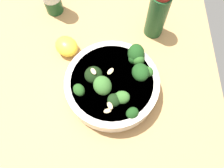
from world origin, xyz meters
The scene contains 4 objects.
ground_plane centered at (0.00, 0.00, -1.59)cm, with size 67.59×67.59×3.17cm, color tan.
bowl_of_broccoli centered at (5.68, -0.80, 4.06)cm, with size 22.36×22.36×10.86cm.
lemon_wedge centered at (-7.11, 10.85, 2.17)cm, with size 6.62×5.57×4.34cm, color yellow.
bottle_tall centered at (16.96, 17.91, 7.24)cm, with size 5.24×5.24×14.97cm.
Camera 1 is at (5.80, -21.53, 51.12)cm, focal length 34.31 mm.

